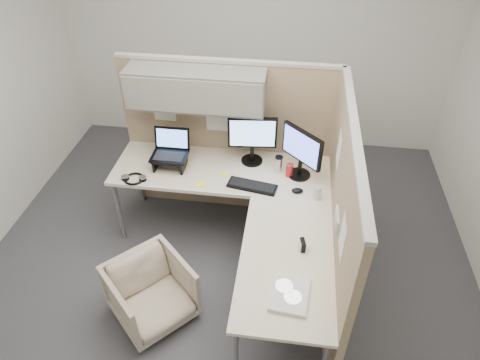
# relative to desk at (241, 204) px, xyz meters

# --- Properties ---
(ground) EXTENTS (4.50, 4.50, 0.00)m
(ground) POSITION_rel_desk_xyz_m (-0.12, -0.13, -0.69)
(ground) COLOR #3D3C42
(ground) RESTS_ON ground
(partition_back) EXTENTS (2.00, 0.36, 1.63)m
(partition_back) POSITION_rel_desk_xyz_m (-0.34, 0.70, 0.41)
(partition_back) COLOR tan
(partition_back) RESTS_ON ground
(partition_right) EXTENTS (0.07, 2.03, 1.63)m
(partition_right) POSITION_rel_desk_xyz_m (0.78, -0.19, 0.13)
(partition_right) COLOR tan
(partition_right) RESTS_ON ground
(desk) EXTENTS (2.00, 1.98, 0.73)m
(desk) POSITION_rel_desk_xyz_m (0.00, 0.00, 0.00)
(desk) COLOR beige
(desk) RESTS_ON ground
(office_chair) EXTENTS (0.79, 0.79, 0.59)m
(office_chair) POSITION_rel_desk_xyz_m (-0.63, -0.68, -0.39)
(office_chair) COLOR beige
(office_chair) RESTS_ON ground
(monitor_left) EXTENTS (0.44, 0.20, 0.47)m
(monitor_left) POSITION_rel_desk_xyz_m (0.03, 0.57, 0.32)
(monitor_left) COLOR black
(monitor_left) RESTS_ON desk
(monitor_right) EXTENTS (0.34, 0.33, 0.47)m
(monitor_right) POSITION_rel_desk_xyz_m (0.47, 0.41, 0.32)
(monitor_right) COLOR black
(monitor_right) RESTS_ON desk
(laptop_station) EXTENTS (0.32, 0.28, 0.34)m
(laptop_station) POSITION_rel_desk_xyz_m (-0.70, 0.41, 0.17)
(laptop_station) COLOR black
(laptop_station) RESTS_ON desk
(keyboard) EXTENTS (0.45, 0.21, 0.02)m
(keyboard) POSITION_rel_desk_xyz_m (0.07, 0.19, 0.05)
(keyboard) COLOR black
(keyboard) RESTS_ON desk
(mouse) EXTENTS (0.11, 0.08, 0.04)m
(mouse) POSITION_rel_desk_xyz_m (0.46, 0.17, 0.06)
(mouse) COLOR black
(mouse) RESTS_ON desk
(travel_mug) EXTENTS (0.07, 0.07, 0.15)m
(travel_mug) POSITION_rel_desk_xyz_m (0.28, 0.46, 0.12)
(travel_mug) COLOR silver
(travel_mug) RESTS_ON desk
(soda_can_green) EXTENTS (0.07, 0.07, 0.12)m
(soda_can_green) POSITION_rel_desk_xyz_m (0.62, 0.12, 0.10)
(soda_can_green) COLOR silver
(soda_can_green) RESTS_ON desk
(soda_can_silver) EXTENTS (0.07, 0.07, 0.12)m
(soda_can_silver) POSITION_rel_desk_xyz_m (0.38, 0.40, 0.10)
(soda_can_silver) COLOR #B21E1E
(soda_can_silver) RESTS_ON desk
(sticky_note_c) EXTENTS (0.09, 0.09, 0.01)m
(sticky_note_c) POSITION_rel_desk_xyz_m (-0.59, 0.47, 0.05)
(sticky_note_c) COLOR #FFF743
(sticky_note_c) RESTS_ON desk
(sticky_note_d) EXTENTS (0.09, 0.09, 0.01)m
(sticky_note_d) POSITION_rel_desk_xyz_m (-0.20, 0.34, 0.05)
(sticky_note_d) COLOR #FFF743
(sticky_note_d) RESTS_ON desk
(sticky_note_b) EXTENTS (0.08, 0.08, 0.01)m
(sticky_note_b) POSITION_rel_desk_xyz_m (-0.09, 0.19, 0.05)
(sticky_note_b) COLOR #FFF743
(sticky_note_b) RESTS_ON desk
(sticky_note_a) EXTENTS (0.08, 0.08, 0.01)m
(sticky_note_a) POSITION_rel_desk_xyz_m (-0.38, 0.17, 0.05)
(sticky_note_a) COLOR #FFF743
(sticky_note_a) RESTS_ON desk
(headphones) EXTENTS (0.22, 0.19, 0.03)m
(headphones) POSITION_rel_desk_xyz_m (-0.98, 0.15, 0.06)
(headphones) COLOR black
(headphones) RESTS_ON desk
(paper_stack) EXTENTS (0.27, 0.33, 0.03)m
(paper_stack) POSITION_rel_desk_xyz_m (0.45, -0.90, 0.06)
(paper_stack) COLOR white
(paper_stack) RESTS_ON desk
(desk_clock) EXTENTS (0.05, 0.09, 0.08)m
(desk_clock) POSITION_rel_desk_xyz_m (0.52, -0.47, 0.08)
(desk_clock) COLOR black
(desk_clock) RESTS_ON desk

